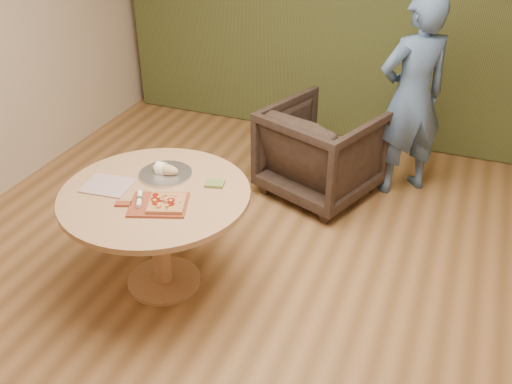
{
  "coord_description": "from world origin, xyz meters",
  "views": [
    {
      "loc": [
        1.18,
        -2.56,
        2.66
      ],
      "look_at": [
        0.06,
        0.25,
        0.8
      ],
      "focal_mm": 40.0,
      "sensor_mm": 36.0,
      "label": 1
    }
  ],
  "objects_px": {
    "cutlery_roll": "(139,199)",
    "person_standing": "(412,97)",
    "armchair": "(322,147)",
    "serving_tray": "(166,174)",
    "pizza_paddle": "(157,205)",
    "bread_roll": "(164,169)",
    "pedestal_table": "(157,210)",
    "flatbread_pizza": "(167,203)"
  },
  "relations": [
    {
      "from": "armchair",
      "to": "serving_tray",
      "type": "bearing_deg",
      "value": 83.42
    },
    {
      "from": "flatbread_pizza",
      "to": "serving_tray",
      "type": "xyz_separation_m",
      "value": [
        -0.2,
        0.34,
        -0.02
      ]
    },
    {
      "from": "pedestal_table",
      "to": "person_standing",
      "type": "height_order",
      "value": "person_standing"
    },
    {
      "from": "serving_tray",
      "to": "cutlery_roll",
      "type": "bearing_deg",
      "value": -86.13
    },
    {
      "from": "serving_tray",
      "to": "bread_roll",
      "type": "relative_size",
      "value": 1.84
    },
    {
      "from": "flatbread_pizza",
      "to": "person_standing",
      "type": "relative_size",
      "value": 0.16
    },
    {
      "from": "bread_roll",
      "to": "person_standing",
      "type": "bearing_deg",
      "value": 51.27
    },
    {
      "from": "pedestal_table",
      "to": "armchair",
      "type": "bearing_deg",
      "value": 67.11
    },
    {
      "from": "pizza_paddle",
      "to": "bread_roll",
      "type": "xyz_separation_m",
      "value": [
        -0.15,
        0.35,
        0.04
      ]
    },
    {
      "from": "flatbread_pizza",
      "to": "bread_roll",
      "type": "relative_size",
      "value": 1.46
    },
    {
      "from": "cutlery_roll",
      "to": "armchair",
      "type": "distance_m",
      "value": 1.9
    },
    {
      "from": "cutlery_roll",
      "to": "flatbread_pizza",
      "type": "bearing_deg",
      "value": -20.17
    },
    {
      "from": "person_standing",
      "to": "armchair",
      "type": "bearing_deg",
      "value": -11.83
    },
    {
      "from": "flatbread_pizza",
      "to": "serving_tray",
      "type": "relative_size",
      "value": 0.79
    },
    {
      "from": "pedestal_table",
      "to": "serving_tray",
      "type": "relative_size",
      "value": 3.45
    },
    {
      "from": "flatbread_pizza",
      "to": "person_standing",
      "type": "bearing_deg",
      "value": 60.51
    },
    {
      "from": "pedestal_table",
      "to": "flatbread_pizza",
      "type": "height_order",
      "value": "flatbread_pizza"
    },
    {
      "from": "pizza_paddle",
      "to": "serving_tray",
      "type": "distance_m",
      "value": 0.38
    },
    {
      "from": "pedestal_table",
      "to": "cutlery_roll",
      "type": "relative_size",
      "value": 6.64
    },
    {
      "from": "pedestal_table",
      "to": "armchair",
      "type": "xyz_separation_m",
      "value": [
        0.67,
        1.59,
        -0.17
      ]
    },
    {
      "from": "person_standing",
      "to": "cutlery_roll",
      "type": "bearing_deg",
      "value": 17.98
    },
    {
      "from": "bread_roll",
      "to": "armchair",
      "type": "xyz_separation_m",
      "value": [
        0.72,
        1.37,
        -0.35
      ]
    },
    {
      "from": "pedestal_table",
      "to": "pizza_paddle",
      "type": "distance_m",
      "value": 0.22
    },
    {
      "from": "flatbread_pizza",
      "to": "armchair",
      "type": "relative_size",
      "value": 0.32
    },
    {
      "from": "pedestal_table",
      "to": "serving_tray",
      "type": "bearing_deg",
      "value": 101.08
    },
    {
      "from": "pedestal_table",
      "to": "pizza_paddle",
      "type": "bearing_deg",
      "value": -54.54
    },
    {
      "from": "pizza_paddle",
      "to": "cutlery_roll",
      "type": "relative_size",
      "value": 2.56
    },
    {
      "from": "serving_tray",
      "to": "bread_roll",
      "type": "distance_m",
      "value": 0.04
    },
    {
      "from": "cutlery_roll",
      "to": "person_standing",
      "type": "xyz_separation_m",
      "value": [
        1.34,
        2.08,
        0.08
      ]
    },
    {
      "from": "pedestal_table",
      "to": "bread_roll",
      "type": "distance_m",
      "value": 0.29
    },
    {
      "from": "armchair",
      "to": "pedestal_table",
      "type": "bearing_deg",
      "value": 88.04
    },
    {
      "from": "pedestal_table",
      "to": "pizza_paddle",
      "type": "xyz_separation_m",
      "value": [
        0.1,
        -0.13,
        0.15
      ]
    },
    {
      "from": "person_standing",
      "to": "flatbread_pizza",
      "type": "bearing_deg",
      "value": 21.25
    },
    {
      "from": "serving_tray",
      "to": "armchair",
      "type": "xyz_separation_m",
      "value": [
        0.71,
        1.37,
        -0.32
      ]
    },
    {
      "from": "cutlery_roll",
      "to": "pedestal_table",
      "type": "bearing_deg",
      "value": 54.77
    },
    {
      "from": "bread_roll",
      "to": "person_standing",
      "type": "height_order",
      "value": "person_standing"
    },
    {
      "from": "flatbread_pizza",
      "to": "armchair",
      "type": "distance_m",
      "value": 1.82
    },
    {
      "from": "pedestal_table",
      "to": "pizza_paddle",
      "type": "height_order",
      "value": "pizza_paddle"
    },
    {
      "from": "pedestal_table",
      "to": "cutlery_roll",
      "type": "height_order",
      "value": "cutlery_roll"
    },
    {
      "from": "armchair",
      "to": "pizza_paddle",
      "type": "bearing_deg",
      "value": 92.48
    },
    {
      "from": "bread_roll",
      "to": "person_standing",
      "type": "relative_size",
      "value": 0.11
    },
    {
      "from": "flatbread_pizza",
      "to": "cutlery_roll",
      "type": "xyz_separation_m",
      "value": [
        -0.18,
        -0.03,
        0.0
      ]
    }
  ]
}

